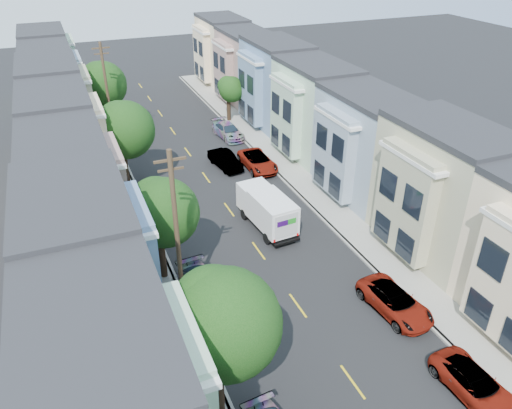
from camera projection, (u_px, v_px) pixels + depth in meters
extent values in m
plane|color=black|center=(298.00, 306.00, 29.18)|extent=(160.00, 160.00, 0.00)
cube|color=black|center=(217.00, 193.00, 41.22)|extent=(12.00, 70.00, 0.02)
cube|color=gray|center=(144.00, 206.00, 39.20)|extent=(0.30, 70.00, 0.15)
cube|color=gray|center=(283.00, 179.00, 43.18)|extent=(0.30, 70.00, 0.15)
cube|color=gray|center=(127.00, 209.00, 38.77)|extent=(2.60, 70.00, 0.15)
cube|color=gray|center=(297.00, 177.00, 43.60)|extent=(2.60, 70.00, 0.15)
cube|color=gold|center=(217.00, 193.00, 41.22)|extent=(0.12, 70.00, 0.01)
cube|color=#8EA0B0|center=(76.00, 219.00, 37.56)|extent=(5.00, 70.00, 8.50)
cube|color=#8EA0B0|center=(335.00, 170.00, 44.89)|extent=(5.00, 70.00, 8.50)
cylinder|color=black|center=(219.00, 388.00, 21.71)|extent=(0.44, 0.44, 3.86)
sphere|color=#2E551C|center=(223.00, 324.00, 20.03)|extent=(4.70, 4.70, 4.70)
cylinder|color=black|center=(162.00, 257.00, 30.71)|extent=(0.44, 0.44, 3.18)
sphere|color=#2E551C|center=(162.00, 213.00, 29.29)|extent=(4.23, 4.23, 4.23)
cylinder|color=black|center=(126.00, 169.00, 41.26)|extent=(0.44, 0.44, 3.42)
sphere|color=#2E551C|center=(124.00, 130.00, 39.69)|extent=(4.70, 4.70, 4.70)
cylinder|color=black|center=(104.00, 117.00, 51.87)|extent=(0.44, 0.44, 3.51)
sphere|color=#2E551C|center=(102.00, 85.00, 50.28)|extent=(4.70, 4.70, 4.70)
cylinder|color=black|center=(229.00, 110.00, 55.26)|extent=(0.44, 0.44, 2.59)
sphere|color=#2E551C|center=(231.00, 89.00, 54.23)|extent=(2.81, 2.81, 2.81)
cylinder|color=#42301E|center=(177.00, 240.00, 26.23)|extent=(0.26, 0.26, 10.00)
cube|color=#42301E|center=(170.00, 160.00, 23.94)|extent=(1.60, 0.12, 0.12)
cylinder|color=#42301E|center=(108.00, 98.00, 47.11)|extent=(0.26, 0.26, 10.00)
cube|color=#42301E|center=(101.00, 48.00, 44.82)|extent=(1.60, 0.12, 0.12)
cube|color=white|center=(272.00, 213.00, 35.13)|extent=(2.18, 3.90, 2.13)
cube|color=white|center=(256.00, 196.00, 37.47)|extent=(2.18, 1.81, 1.96)
cube|color=black|center=(267.00, 221.00, 36.37)|extent=(2.00, 5.60, 0.22)
cube|color=#2D0A51|center=(279.00, 224.00, 33.33)|extent=(0.82, 0.04, 0.40)
cube|color=#198C1E|center=(289.00, 222.00, 33.57)|extent=(0.64, 0.04, 0.40)
cylinder|color=black|center=(265.00, 239.00, 34.58)|extent=(0.25, 0.82, 0.82)
cylinder|color=black|center=(290.00, 233.00, 35.23)|extent=(0.25, 0.82, 0.82)
cylinder|color=black|center=(246.00, 214.00, 37.52)|extent=(0.25, 0.82, 0.82)
cylinder|color=black|center=(269.00, 209.00, 38.16)|extent=(0.25, 0.82, 0.82)
imported|color=black|center=(225.00, 160.00, 45.08)|extent=(2.16, 4.50, 1.44)
imported|color=gray|center=(204.00, 291.00, 29.17)|extent=(2.46, 5.17, 1.51)
imported|color=black|center=(162.00, 205.00, 38.17)|extent=(1.80, 4.14, 1.34)
imported|color=#3E4348|center=(475.00, 385.00, 23.43)|extent=(2.30, 4.62, 1.26)
imported|color=#BCBCBE|center=(395.00, 302.00, 28.43)|extent=(2.70, 5.06, 1.35)
imported|color=black|center=(258.00, 161.00, 44.90)|extent=(2.39, 5.12, 1.42)
imported|color=black|center=(228.00, 131.00, 51.36)|extent=(2.47, 4.92, 1.42)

